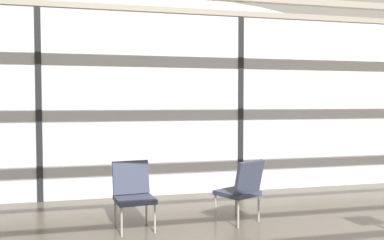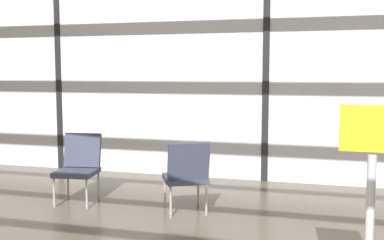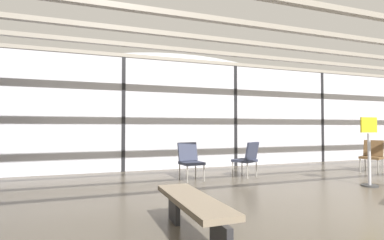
% 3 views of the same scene
% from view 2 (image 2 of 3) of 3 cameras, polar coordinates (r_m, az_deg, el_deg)
% --- Properties ---
extents(glass_curtain_wall, '(14.00, 0.08, 3.20)m').
position_cam_2_polar(glass_curtain_wall, '(7.12, 9.06, 5.35)').
color(glass_curtain_wall, silver).
rests_on(glass_curtain_wall, ground).
extents(window_mullion_0, '(0.10, 0.12, 3.20)m').
position_cam_2_polar(window_mullion_0, '(8.29, -15.84, 5.26)').
color(window_mullion_0, black).
rests_on(window_mullion_0, ground).
extents(window_mullion_1, '(0.10, 0.12, 3.20)m').
position_cam_2_polar(window_mullion_1, '(7.12, 9.06, 5.35)').
color(window_mullion_1, black).
rests_on(window_mullion_1, ground).
extents(parked_airplane, '(14.27, 4.47, 4.47)m').
position_cam_2_polar(parked_airplane, '(11.27, 6.86, 8.78)').
color(parked_airplane, silver).
rests_on(parked_airplane, ground).
extents(lounge_chair_0, '(0.54, 0.58, 0.87)m').
position_cam_2_polar(lounge_chair_0, '(6.14, -13.64, -5.22)').
color(lounge_chair_0, '#33384C').
rests_on(lounge_chair_0, ground).
extents(lounge_chair_1, '(0.67, 0.69, 0.87)m').
position_cam_2_polar(lounge_chair_1, '(5.47, -0.68, -6.42)').
color(lounge_chair_1, '#33384C').
rests_on(lounge_chair_1, ground).
extents(info_sign, '(0.44, 0.32, 1.44)m').
position_cam_2_polar(info_sign, '(3.49, 20.93, -10.84)').
color(info_sign, '#333333').
rests_on(info_sign, ground).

